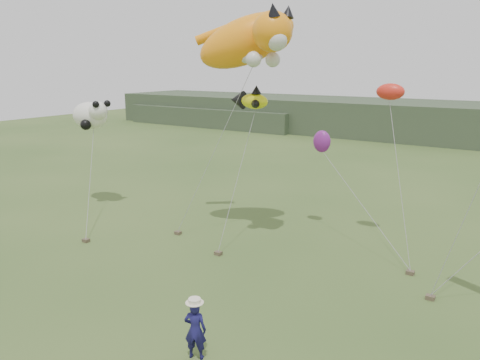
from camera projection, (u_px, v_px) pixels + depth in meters
name	position (u px, v px, depth m)	size (l,w,h in m)	color
ground	(218.00, 322.00, 15.15)	(120.00, 120.00, 0.00)	#385123
headland	(426.00, 121.00, 52.74)	(90.00, 13.00, 4.00)	#2D3D28
festival_attendant	(195.00, 330.00, 13.10)	(0.64, 0.42, 1.75)	#17144D
sandbag_anchors	(251.00, 257.00, 20.12)	(15.10, 4.93, 0.16)	brown
cat_kite	(251.00, 40.00, 20.64)	(5.99, 4.11, 3.50)	orange
fish_kite	(248.00, 100.00, 21.85)	(2.22, 1.50, 1.15)	#D5D610
panda_kite	(91.00, 115.00, 26.59)	(2.72, 1.76, 1.69)	white
misc_kites	(357.00, 116.00, 21.67)	(4.25, 0.79, 3.41)	red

